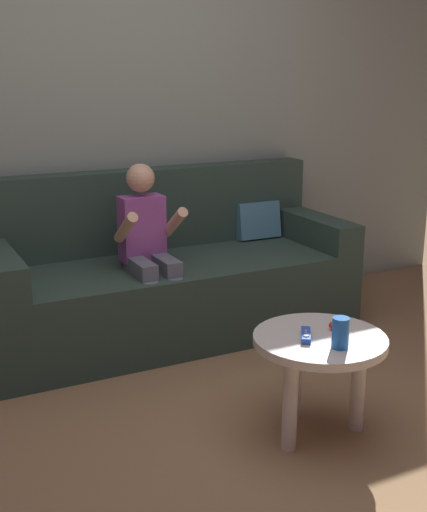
{
  "coord_description": "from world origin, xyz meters",
  "views": [
    {
      "loc": [
        -1.22,
        -1.94,
        1.46
      ],
      "look_at": [
        0.15,
        0.77,
        0.62
      ],
      "focal_mm": 47.23,
      "sensor_mm": 36.0,
      "label": 1
    }
  ],
  "objects_px": {
    "couch": "(168,279)",
    "soda_can": "(340,333)",
    "game_remote_blue_near_edge": "(306,335)",
    "person_seated_on_couch": "(148,246)",
    "nunchuk_red": "(338,324)",
    "coffee_table": "(318,354)"
  },
  "relations": [
    {
      "from": "person_seated_on_couch",
      "to": "game_remote_blue_near_edge",
      "type": "bearing_deg",
      "value": -79.38
    },
    {
      "from": "nunchuk_red",
      "to": "game_remote_blue_near_edge",
      "type": "bearing_deg",
      "value": -172.2
    },
    {
      "from": "coffee_table",
      "to": "nunchuk_red",
      "type": "bearing_deg",
      "value": 12.47
    },
    {
      "from": "person_seated_on_couch",
      "to": "soda_can",
      "type": "bearing_deg",
      "value": -77.83
    },
    {
      "from": "person_seated_on_couch",
      "to": "coffee_table",
      "type": "height_order",
      "value": "person_seated_on_couch"
    },
    {
      "from": "soda_can",
      "to": "game_remote_blue_near_edge",
      "type": "bearing_deg",
      "value": 114.26
    },
    {
      "from": "couch",
      "to": "nunchuk_red",
      "type": "height_order",
      "value": "couch"
    },
    {
      "from": "soda_can",
      "to": "couch",
      "type": "bearing_deg",
      "value": 93.49
    },
    {
      "from": "game_remote_blue_near_edge",
      "to": "couch",
      "type": "bearing_deg",
      "value": 91.19
    },
    {
      "from": "couch",
      "to": "nunchuk_red",
      "type": "distance_m",
      "value": 1.33
    },
    {
      "from": "coffee_table",
      "to": "game_remote_blue_near_edge",
      "type": "bearing_deg",
      "value": 179.55
    },
    {
      "from": "game_remote_blue_near_edge",
      "to": "soda_can",
      "type": "distance_m",
      "value": 0.16
    },
    {
      "from": "coffee_table",
      "to": "soda_can",
      "type": "distance_m",
      "value": 0.2
    },
    {
      "from": "game_remote_blue_near_edge",
      "to": "soda_can",
      "type": "bearing_deg",
      "value": -65.74
    },
    {
      "from": "coffee_table",
      "to": "nunchuk_red",
      "type": "xyz_separation_m",
      "value": [
        0.11,
        0.02,
        0.1
      ]
    },
    {
      "from": "couch",
      "to": "soda_can",
      "type": "bearing_deg",
      "value": -86.51
    },
    {
      "from": "soda_can",
      "to": "coffee_table",
      "type": "bearing_deg",
      "value": 89.25
    },
    {
      "from": "game_remote_blue_near_edge",
      "to": "soda_can",
      "type": "height_order",
      "value": "soda_can"
    },
    {
      "from": "nunchuk_red",
      "to": "soda_can",
      "type": "bearing_deg",
      "value": -124.65
    },
    {
      "from": "soda_can",
      "to": "person_seated_on_couch",
      "type": "bearing_deg",
      "value": 102.17
    },
    {
      "from": "nunchuk_red",
      "to": "couch",
      "type": "bearing_deg",
      "value": 98.75
    },
    {
      "from": "nunchuk_red",
      "to": "soda_can",
      "type": "xyz_separation_m",
      "value": [
        -0.11,
        -0.16,
        0.04
      ]
    }
  ]
}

